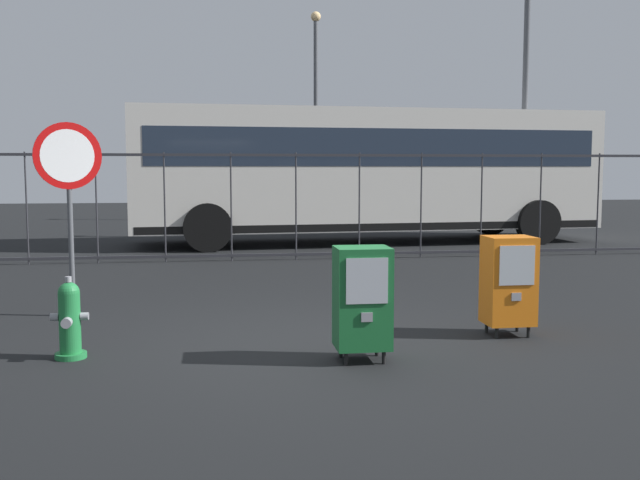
{
  "coord_description": "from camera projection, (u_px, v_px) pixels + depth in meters",
  "views": [
    {
      "loc": [
        -0.84,
        -6.93,
        1.71
      ],
      "look_at": [
        0.3,
        1.2,
        0.9
      ],
      "focal_mm": 40.94,
      "sensor_mm": 36.0,
      "label": 1
    }
  ],
  "objects": [
    {
      "name": "bus_near",
      "position": [
        366.0,
        168.0,
        16.72
      ],
      "size": [
        10.64,
        3.3,
        3.0
      ],
      "rotation": [
        0.0,
        0.0,
        0.06
      ],
      "color": "beige",
      "rests_on": "ground_plane"
    },
    {
      "name": "street_light_near_right",
      "position": [
        527.0,
        40.0,
        16.92
      ],
      "size": [
        0.32,
        0.32,
        8.18
      ],
      "color": "#4C4F54",
      "rests_on": "ground_plane"
    },
    {
      "name": "fence_barrier",
      "position": [
        264.0,
        206.0,
        13.48
      ],
      "size": [
        18.03,
        0.04,
        2.0
      ],
      "color": "#2D2D33",
      "rests_on": "ground_plane"
    },
    {
      "name": "newspaper_box_primary",
      "position": [
        362.0,
        298.0,
        6.45
      ],
      "size": [
        0.48,
        0.42,
        1.02
      ],
      "color": "black",
      "rests_on": "ground_plane"
    },
    {
      "name": "ground_plane",
      "position": [
        307.0,
        344.0,
        7.12
      ],
      "size": [
        60.0,
        60.0,
        0.0
      ],
      "primitive_type": "plane",
      "color": "black"
    },
    {
      "name": "street_light_near_left",
      "position": [
        316.0,
        100.0,
        23.25
      ],
      "size": [
        0.32,
        0.32,
        6.63
      ],
      "color": "#4C4F54",
      "rests_on": "ground_plane"
    },
    {
      "name": "newspaper_box_secondary",
      "position": [
        509.0,
        280.0,
        7.44
      ],
      "size": [
        0.48,
        0.42,
        1.02
      ],
      "color": "black",
      "rests_on": "ground_plane"
    },
    {
      "name": "stop_sign",
      "position": [
        69.0,
        178.0,
        8.29
      ],
      "size": [
        0.71,
        0.31,
        2.23
      ],
      "color": "#4C4F54",
      "rests_on": "ground_plane"
    },
    {
      "name": "fire_hydrant",
      "position": [
        70.0,
        320.0,
        6.55
      ],
      "size": [
        0.33,
        0.31,
        0.75
      ],
      "color": "#1E7238",
      "rests_on": "ground_plane"
    }
  ]
}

